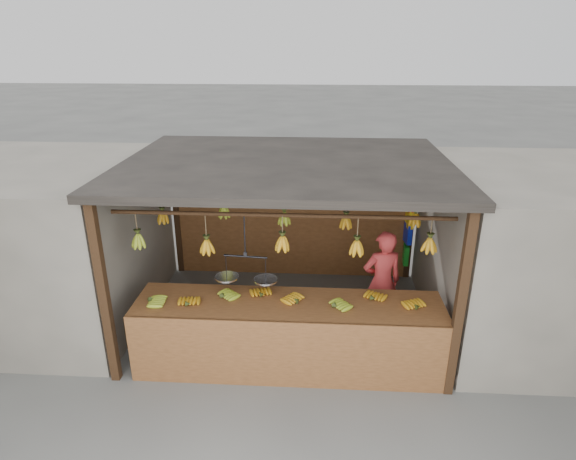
{
  "coord_description": "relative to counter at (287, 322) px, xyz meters",
  "views": [
    {
      "loc": [
        0.4,
        -6.19,
        3.88
      ],
      "look_at": [
        0.0,
        0.3,
        1.3
      ],
      "focal_mm": 30.0,
      "sensor_mm": 36.0,
      "label": 1
    }
  ],
  "objects": [
    {
      "name": "ground",
      "position": [
        -0.09,
        1.23,
        -0.72
      ],
      "size": [
        80.0,
        80.0,
        0.0
      ],
      "primitive_type": "plane",
      "color": "#5B5B57"
    },
    {
      "name": "neighbor_right",
      "position": [
        3.51,
        1.23,
        0.43
      ],
      "size": [
        3.0,
        3.0,
        2.3
      ],
      "primitive_type": "cube",
      "color": "slate",
      "rests_on": "ground"
    },
    {
      "name": "stall",
      "position": [
        -0.09,
        1.56,
        1.26
      ],
      "size": [
        4.3,
        3.3,
        2.4
      ],
      "color": "black",
      "rests_on": "ground"
    },
    {
      "name": "balance_scale",
      "position": [
        -0.52,
        0.23,
        0.49
      ],
      "size": [
        0.77,
        0.33,
        0.85
      ],
      "color": "black",
      "rests_on": "ground"
    },
    {
      "name": "vendor",
      "position": [
        1.24,
        1.03,
        0.04
      ],
      "size": [
        0.62,
        0.48,
        1.51
      ],
      "primitive_type": "imported",
      "rotation": [
        0.0,
        0.0,
        3.37
      ],
      "color": "#BF3333",
      "rests_on": "ground"
    },
    {
      "name": "counter",
      "position": [
        0.0,
        0.0,
        0.0
      ],
      "size": [
        3.77,
        0.86,
        0.96
      ],
      "color": "brown",
      "rests_on": "ground"
    },
    {
      "name": "hanging_bananas",
      "position": [
        -0.09,
        1.23,
        0.9
      ],
      "size": [
        3.64,
        2.22,
        0.39
      ],
      "color": "#92A523",
      "rests_on": "ground"
    },
    {
      "name": "neighbor_left",
      "position": [
        -3.69,
        1.23,
        0.43
      ],
      "size": [
        3.0,
        3.0,
        2.3
      ],
      "primitive_type": "cube",
      "color": "slate",
      "rests_on": "ground"
    },
    {
      "name": "bag_bundles",
      "position": [
        1.85,
        2.58,
        0.28
      ],
      "size": [
        0.08,
        0.26,
        1.3
      ],
      "color": "red",
      "rests_on": "ground"
    }
  ]
}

